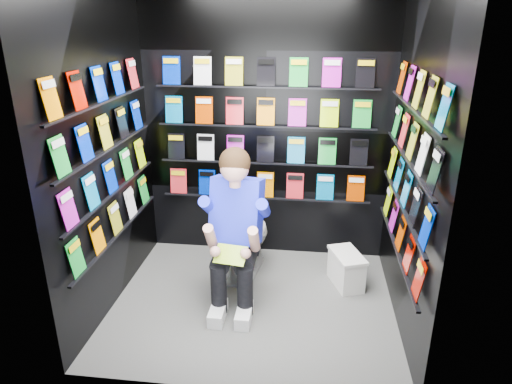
# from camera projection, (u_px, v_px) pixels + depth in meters

# --- Properties ---
(floor) EXTENTS (2.40, 2.40, 0.00)m
(floor) POSITION_uv_depth(u_px,v_px,m) (253.00, 303.00, 3.97)
(floor) COLOR #5B5B59
(floor) RESTS_ON ground
(wall_back) EXTENTS (2.40, 0.04, 2.60)m
(wall_back) POSITION_uv_depth(u_px,v_px,m) (266.00, 131.00, 4.43)
(wall_back) COLOR black
(wall_back) RESTS_ON floor
(wall_front) EXTENTS (2.40, 0.04, 2.60)m
(wall_front) POSITION_uv_depth(u_px,v_px,m) (230.00, 212.00, 2.58)
(wall_front) COLOR black
(wall_front) RESTS_ON floor
(wall_left) EXTENTS (0.04, 2.00, 2.60)m
(wall_left) POSITION_uv_depth(u_px,v_px,m) (104.00, 155.00, 3.64)
(wall_left) COLOR black
(wall_left) RESTS_ON floor
(wall_right) EXTENTS (0.04, 2.00, 2.60)m
(wall_right) POSITION_uv_depth(u_px,v_px,m) (413.00, 166.00, 3.37)
(wall_right) COLOR black
(wall_right) RESTS_ON floor
(comics_back) EXTENTS (2.10, 0.06, 1.37)m
(comics_back) POSITION_uv_depth(u_px,v_px,m) (266.00, 131.00, 4.40)
(comics_back) COLOR #B93700
(comics_back) RESTS_ON wall_back
(comics_left) EXTENTS (0.06, 1.70, 1.37)m
(comics_left) POSITION_uv_depth(u_px,v_px,m) (108.00, 155.00, 3.64)
(comics_left) COLOR #B93700
(comics_left) RESTS_ON wall_left
(comics_right) EXTENTS (0.06, 1.70, 1.37)m
(comics_right) POSITION_uv_depth(u_px,v_px,m) (409.00, 165.00, 3.37)
(comics_right) COLOR #B93700
(comics_right) RESTS_ON wall_right
(toilet) EXTENTS (0.52, 0.80, 0.73)m
(toilet) POSITION_uv_depth(u_px,v_px,m) (244.00, 237.00, 4.34)
(toilet) COLOR white
(toilet) RESTS_ON floor
(longbox) EXTENTS (0.33, 0.44, 0.29)m
(longbox) POSITION_uv_depth(u_px,v_px,m) (346.00, 270.00, 4.21)
(longbox) COLOR silver
(longbox) RESTS_ON floor
(longbox_lid) EXTENTS (0.36, 0.46, 0.03)m
(longbox_lid) POSITION_uv_depth(u_px,v_px,m) (347.00, 255.00, 4.15)
(longbox_lid) COLOR silver
(longbox_lid) RESTS_ON longbox
(reader) EXTENTS (0.68, 0.91, 1.53)m
(reader) POSITION_uv_depth(u_px,v_px,m) (237.00, 211.00, 3.84)
(reader) COLOR #1D26E4
(reader) RESTS_ON toilet
(held_comic) EXTENTS (0.27, 0.18, 0.11)m
(held_comic) POSITION_uv_depth(u_px,v_px,m) (231.00, 255.00, 3.59)
(held_comic) COLOR #1C9526
(held_comic) RESTS_ON reader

